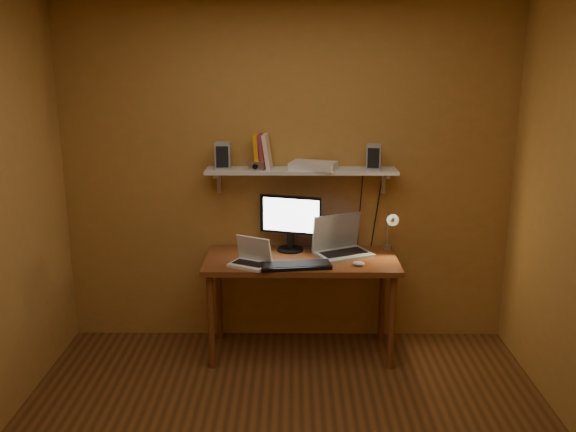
{
  "coord_description": "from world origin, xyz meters",
  "views": [
    {
      "loc": [
        0.04,
        -2.93,
        2.18
      ],
      "look_at": [
        0.01,
        1.18,
        1.09
      ],
      "focal_mm": 38.0,
      "sensor_mm": 36.0,
      "label": 1
    }
  ],
  "objects_px": {
    "desk": "(301,269)",
    "speaker_left": "(223,156)",
    "desk_lamp": "(390,226)",
    "speaker_right": "(374,157)",
    "netbook": "(251,257)",
    "monitor": "(290,220)",
    "shelf_camera": "(256,166)",
    "laptop": "(340,244)",
    "keyboard": "(296,266)",
    "mouse": "(359,264)",
    "wall_shelf": "(301,171)",
    "router": "(313,166)"
  },
  "relations": [
    {
      "from": "desk",
      "to": "speaker_left",
      "type": "xyz_separation_m",
      "value": [
        -0.57,
        0.19,
        0.81
      ]
    },
    {
      "from": "desk",
      "to": "desk_lamp",
      "type": "xyz_separation_m",
      "value": [
        0.66,
        0.13,
        0.29
      ]
    },
    {
      "from": "speaker_right",
      "to": "netbook",
      "type": "bearing_deg",
      "value": -148.94
    },
    {
      "from": "monitor",
      "to": "netbook",
      "type": "relative_size",
      "value": 1.42
    },
    {
      "from": "desk_lamp",
      "to": "speaker_right",
      "type": "distance_m",
      "value": 0.53
    },
    {
      "from": "desk",
      "to": "shelf_camera",
      "type": "bearing_deg",
      "value": 159.18
    },
    {
      "from": "desk",
      "to": "monitor",
      "type": "xyz_separation_m",
      "value": [
        -0.08,
        0.19,
        0.32
      ]
    },
    {
      "from": "monitor",
      "to": "speaker_left",
      "type": "xyz_separation_m",
      "value": [
        -0.49,
        -0.0,
        0.49
      ]
    },
    {
      "from": "laptop",
      "to": "keyboard",
      "type": "bearing_deg",
      "value": -161.47
    },
    {
      "from": "desk_lamp",
      "to": "shelf_camera",
      "type": "xyz_separation_m",
      "value": [
        -0.99,
        -0.0,
        0.45
      ]
    },
    {
      "from": "netbook",
      "to": "keyboard",
      "type": "bearing_deg",
      "value": 17.37
    },
    {
      "from": "monitor",
      "to": "desk_lamp",
      "type": "distance_m",
      "value": 0.74
    },
    {
      "from": "speaker_left",
      "to": "speaker_right",
      "type": "height_order",
      "value": "speaker_left"
    },
    {
      "from": "mouse",
      "to": "keyboard",
      "type": "bearing_deg",
      "value": -160.37
    },
    {
      "from": "wall_shelf",
      "to": "mouse",
      "type": "distance_m",
      "value": 0.8
    },
    {
      "from": "monitor",
      "to": "netbook",
      "type": "height_order",
      "value": "monitor"
    },
    {
      "from": "wall_shelf",
      "to": "mouse",
      "type": "xyz_separation_m",
      "value": [
        0.4,
        -0.35,
        -0.59
      ]
    },
    {
      "from": "desk_lamp",
      "to": "netbook",
      "type": "bearing_deg",
      "value": -165.01
    },
    {
      "from": "laptop",
      "to": "desk_lamp",
      "type": "bearing_deg",
      "value": -24.6
    },
    {
      "from": "wall_shelf",
      "to": "speaker_right",
      "type": "distance_m",
      "value": 0.54
    },
    {
      "from": "speaker_right",
      "to": "shelf_camera",
      "type": "relative_size",
      "value": 1.64
    },
    {
      "from": "wall_shelf",
      "to": "speaker_right",
      "type": "xyz_separation_m",
      "value": [
        0.53,
        -0.02,
        0.11
      ]
    },
    {
      "from": "netbook",
      "to": "speaker_left",
      "type": "bearing_deg",
      "value": 150.98
    },
    {
      "from": "desk",
      "to": "speaker_left",
      "type": "distance_m",
      "value": 1.01
    },
    {
      "from": "speaker_right",
      "to": "shelf_camera",
      "type": "height_order",
      "value": "speaker_right"
    },
    {
      "from": "keyboard",
      "to": "speaker_right",
      "type": "bearing_deg",
      "value": 25.93
    },
    {
      "from": "wall_shelf",
      "to": "shelf_camera",
      "type": "bearing_deg",
      "value": -168.17
    },
    {
      "from": "shelf_camera",
      "to": "router",
      "type": "relative_size",
      "value": 0.35
    },
    {
      "from": "mouse",
      "to": "shelf_camera",
      "type": "xyz_separation_m",
      "value": [
        -0.73,
        0.28,
        0.64
      ]
    },
    {
      "from": "wall_shelf",
      "to": "monitor",
      "type": "relative_size",
      "value": 3.07
    },
    {
      "from": "desk_lamp",
      "to": "keyboard",
      "type": "bearing_deg",
      "value": -155.05
    },
    {
      "from": "monitor",
      "to": "laptop",
      "type": "relative_size",
      "value": 0.97
    },
    {
      "from": "mouse",
      "to": "desk_lamp",
      "type": "distance_m",
      "value": 0.43
    },
    {
      "from": "laptop",
      "to": "keyboard",
      "type": "xyz_separation_m",
      "value": [
        -0.33,
        -0.32,
        -0.06
      ]
    },
    {
      "from": "monitor",
      "to": "shelf_camera",
      "type": "height_order",
      "value": "shelf_camera"
    },
    {
      "from": "wall_shelf",
      "to": "monitor",
      "type": "bearing_deg",
      "value": -175.29
    },
    {
      "from": "monitor",
      "to": "mouse",
      "type": "distance_m",
      "value": 0.63
    },
    {
      "from": "desk_lamp",
      "to": "speaker_right",
      "type": "height_order",
      "value": "speaker_right"
    },
    {
      "from": "mouse",
      "to": "shelf_camera",
      "type": "distance_m",
      "value": 1.01
    },
    {
      "from": "wall_shelf",
      "to": "desk_lamp",
      "type": "height_order",
      "value": "wall_shelf"
    },
    {
      "from": "monitor",
      "to": "speaker_right",
      "type": "height_order",
      "value": "speaker_right"
    },
    {
      "from": "monitor",
      "to": "desk_lamp",
      "type": "relative_size",
      "value": 1.22
    },
    {
      "from": "mouse",
      "to": "desk_lamp",
      "type": "xyz_separation_m",
      "value": [
        0.26,
        0.28,
        0.19
      ]
    },
    {
      "from": "desk_lamp",
      "to": "shelf_camera",
      "type": "height_order",
      "value": "shelf_camera"
    },
    {
      "from": "wall_shelf",
      "to": "laptop",
      "type": "distance_m",
      "value": 0.61
    },
    {
      "from": "keyboard",
      "to": "desk_lamp",
      "type": "xyz_separation_m",
      "value": [
        0.7,
        0.33,
        0.2
      ]
    },
    {
      "from": "monitor",
      "to": "netbook",
      "type": "distance_m",
      "value": 0.47
    },
    {
      "from": "speaker_right",
      "to": "mouse",
      "type": "bearing_deg",
      "value": -99.18
    },
    {
      "from": "wall_shelf",
      "to": "keyboard",
      "type": "bearing_deg",
      "value": -95.91
    },
    {
      "from": "keyboard",
      "to": "speaker_left",
      "type": "relative_size",
      "value": 2.48
    }
  ]
}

